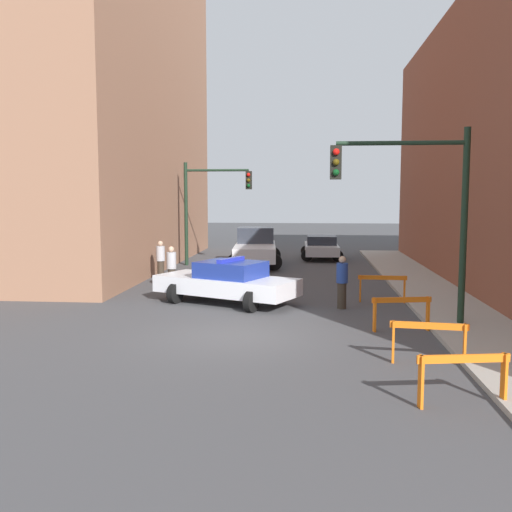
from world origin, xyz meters
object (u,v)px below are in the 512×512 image
at_px(white_truck, 255,248).
at_px(barrier_corner, 382,284).
at_px(pedestrian_crossing, 171,268).
at_px(pedestrian_sidewalk, 342,281).
at_px(pedestrian_corner, 161,260).
at_px(barrier_front, 463,371).
at_px(traffic_light_far, 207,198).
at_px(barrier_back, 401,308).
at_px(traffic_light_near, 420,196).
at_px(barrier_mid, 429,336).
at_px(police_car, 227,282).
at_px(parked_car_near, 321,247).

height_order(white_truck, barrier_corner, white_truck).
relative_size(pedestrian_crossing, pedestrian_sidewalk, 1.00).
bearing_deg(pedestrian_corner, barrier_front, 73.69).
bearing_deg(traffic_light_far, barrier_back, -60.86).
bearing_deg(pedestrian_corner, traffic_light_far, -150.38).
xyz_separation_m(traffic_light_near, barrier_mid, (-0.41, -3.60, -2.91)).
xyz_separation_m(pedestrian_corner, pedestrian_sidewalk, (7.22, -5.38, 0.00)).
bearing_deg(pedestrian_corner, barrier_corner, 105.10).
distance_m(traffic_light_near, pedestrian_crossing, 9.91).
bearing_deg(police_car, traffic_light_near, -91.67).
relative_size(parked_car_near, barrier_mid, 2.72).
height_order(police_car, pedestrian_sidewalk, pedestrian_sidewalk).
height_order(barrier_mid, barrier_corner, same).
xyz_separation_m(traffic_light_far, barrier_back, (7.53, -13.51, -2.78)).
xyz_separation_m(parked_car_near, barrier_mid, (1.81, -20.07, -0.06)).
distance_m(pedestrian_corner, barrier_front, 16.22).
bearing_deg(traffic_light_far, traffic_light_near, -58.10).
bearing_deg(parked_car_near, traffic_light_near, -83.42).
xyz_separation_m(pedestrian_crossing, barrier_back, (7.53, -5.78, -0.24)).
bearing_deg(barrier_front, pedestrian_crossing, 124.50).
relative_size(barrier_front, barrier_back, 1.00).
bearing_deg(barrier_back, barrier_front, -88.34).
bearing_deg(white_truck, traffic_light_far, -179.38).
bearing_deg(traffic_light_near, traffic_light_far, 121.90).
bearing_deg(traffic_light_far, pedestrian_crossing, -89.96).
xyz_separation_m(police_car, pedestrian_sidewalk, (3.70, -0.52, 0.14)).
distance_m(traffic_light_near, parked_car_near, 16.87).
bearing_deg(pedestrian_corner, parked_car_near, -176.87).
bearing_deg(pedestrian_corner, white_truck, -171.48).
height_order(police_car, pedestrian_crossing, pedestrian_crossing).
relative_size(traffic_light_far, pedestrian_crossing, 3.13).
bearing_deg(barrier_front, police_car, 120.74).
bearing_deg(pedestrian_sidewalk, traffic_light_far, -16.12).
height_order(white_truck, pedestrian_crossing, white_truck).
height_order(traffic_light_near, barrier_corner, traffic_light_near).
relative_size(traffic_light_near, barrier_mid, 3.26).
distance_m(pedestrian_sidewalk, barrier_front, 8.43).
xyz_separation_m(police_car, barrier_mid, (5.17, -6.39, -0.11)).
xyz_separation_m(parked_car_near, barrier_back, (1.72, -17.09, -0.06)).
xyz_separation_m(pedestrian_corner, barrier_corner, (8.61, -4.19, -0.24)).
bearing_deg(pedestrian_sidewalk, barrier_front, 144.32).
bearing_deg(pedestrian_corner, barrier_mid, 78.72).
bearing_deg(barrier_back, traffic_light_far, 119.14).
relative_size(pedestrian_sidewalk, barrier_back, 1.05).
xyz_separation_m(traffic_light_near, traffic_light_far, (-8.03, 12.90, -0.13)).
height_order(parked_car_near, barrier_front, parked_car_near).
xyz_separation_m(traffic_light_near, parked_car_near, (-2.22, 16.48, -2.86)).
distance_m(traffic_light_far, barrier_front, 20.60).
xyz_separation_m(police_car, barrier_back, (5.08, -3.41, -0.11)).
xyz_separation_m(police_car, pedestrian_corner, (-3.51, 4.86, 0.14)).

